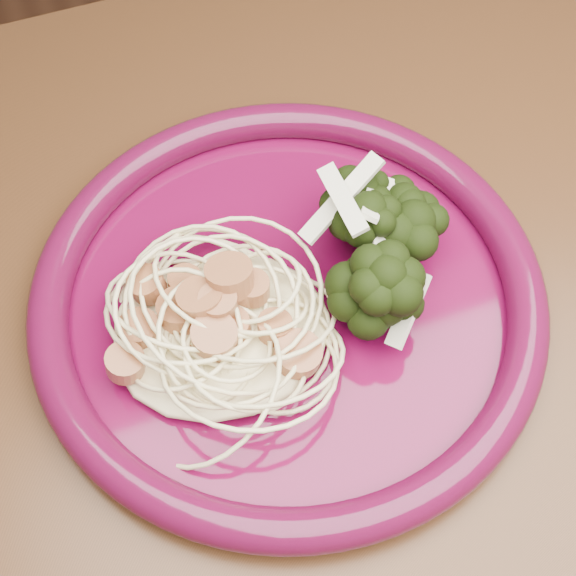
% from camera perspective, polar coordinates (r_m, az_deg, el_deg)
% --- Properties ---
extents(dining_table, '(1.20, 0.80, 0.75)m').
position_cam_1_polar(dining_table, '(0.59, 9.44, -8.84)').
color(dining_table, '#472814').
rests_on(dining_table, ground).
extents(dinner_plate, '(0.39, 0.39, 0.03)m').
position_cam_1_polar(dinner_plate, '(0.50, 0.00, -0.51)').
color(dinner_plate, '#4F0627').
rests_on(dinner_plate, dining_table).
extents(spaghetti_pile, '(0.16, 0.14, 0.03)m').
position_cam_1_polar(spaghetti_pile, '(0.48, -4.79, -2.67)').
color(spaghetti_pile, beige).
rests_on(spaghetti_pile, dinner_plate).
extents(scallop_cluster, '(0.16, 0.16, 0.05)m').
position_cam_1_polar(scallop_cluster, '(0.45, -5.12, -0.25)').
color(scallop_cluster, '#AD6D42').
rests_on(scallop_cluster, spaghetti_pile).
extents(broccoli_pile, '(0.13, 0.17, 0.05)m').
position_cam_1_polar(broccoli_pile, '(0.50, 5.57, 4.11)').
color(broccoli_pile, black).
rests_on(broccoli_pile, dinner_plate).
extents(onion_garnish, '(0.09, 0.11, 0.06)m').
position_cam_1_polar(onion_garnish, '(0.48, 5.90, 6.50)').
color(onion_garnish, beige).
rests_on(onion_garnish, broccoli_pile).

